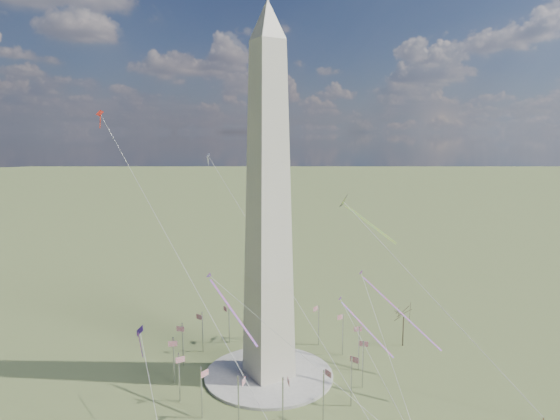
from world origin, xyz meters
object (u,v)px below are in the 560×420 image
tree_near (404,315)px  person_east (543,420)px  kite_delta_black (347,204)px  washington_monument (268,207)px

tree_near → person_east: tree_near is taller
tree_near → kite_delta_black: (-14.47, 11.78, 35.02)m
tree_near → washington_monument: bearing=174.5°
tree_near → person_east: bearing=-93.3°
washington_monument → kite_delta_black: bearing=12.7°
washington_monument → person_east: 83.57m
tree_near → person_east: size_ratio=9.57×
tree_near → kite_delta_black: kite_delta_black is taller
person_east → tree_near: bearing=-131.8°
tree_near → kite_delta_black: 39.68m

